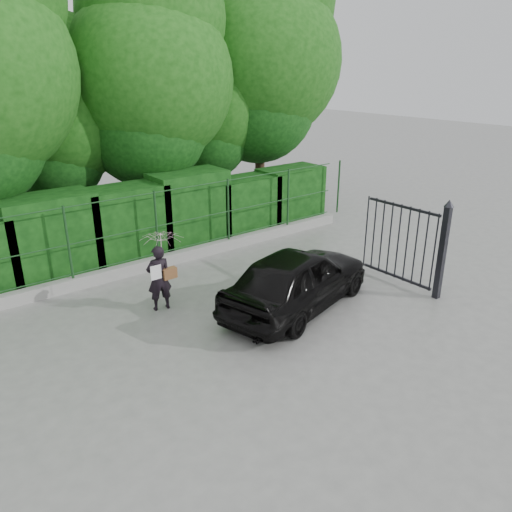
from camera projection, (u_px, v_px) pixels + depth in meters
ground at (249, 339)px, 9.92m from camera, size 80.00×80.00×0.00m
kerb at (146, 265)px, 13.16m from camera, size 14.00×0.25×0.30m
fence at (150, 226)px, 12.91m from camera, size 14.13×0.06×1.80m
hedge at (121, 226)px, 13.50m from camera, size 14.20×1.20×2.23m
trees at (119, 82)px, 14.58m from camera, size 17.10×6.15×8.08m
gate at (424, 244)px, 11.62m from camera, size 0.22×2.33×2.36m
woman at (161, 258)px, 10.84m from camera, size 0.94×0.96×1.76m
car at (297, 278)px, 10.98m from camera, size 4.42×2.64×1.41m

